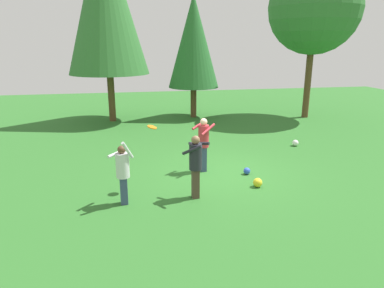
{
  "coord_description": "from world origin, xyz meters",
  "views": [
    {
      "loc": [
        -2.8,
        -10.2,
        4.02
      ],
      "look_at": [
        -0.92,
        -0.13,
        1.05
      ],
      "focal_mm": 32.59,
      "sensor_mm": 36.0,
      "label": 1
    }
  ],
  "objects": [
    {
      "name": "ground_plane",
      "position": [
        0.0,
        0.0,
        0.0
      ],
      "size": [
        40.0,
        40.0,
        0.0
      ],
      "primitive_type": "plane",
      "color": "#2D6B28"
    },
    {
      "name": "person_thrower",
      "position": [
        -3.0,
        -1.72,
        0.93
      ],
      "size": [
        0.66,
        0.66,
        1.73
      ],
      "rotation": [
        0.0,
        0.0,
        0.8
      ],
      "color": "#38476B",
      "rests_on": "ground_plane"
    },
    {
      "name": "person_catcher",
      "position": [
        -0.47,
        0.26,
        1.05
      ],
      "size": [
        0.76,
        0.73,
        1.75
      ],
      "rotation": [
        0.0,
        0.0,
        -2.56
      ],
      "color": "#38476B",
      "rests_on": "ground_plane"
    },
    {
      "name": "person_bystander",
      "position": [
        -1.11,
        -1.69,
        1.03
      ],
      "size": [
        0.76,
        0.74,
        1.73
      ],
      "rotation": [
        0.0,
        0.0,
        2.48
      ],
      "color": "#4C382D",
      "rests_on": "ground_plane"
    },
    {
      "name": "frisbee",
      "position": [
        -2.17,
        -0.87,
        1.81
      ],
      "size": [
        0.33,
        0.34,
        0.1
      ],
      "color": "orange"
    },
    {
      "name": "ball_white",
      "position": [
        3.83,
        2.38,
        0.13
      ],
      "size": [
        0.25,
        0.25,
        0.25
      ],
      "primitive_type": "sphere",
      "color": "white",
      "rests_on": "ground_plane"
    },
    {
      "name": "ball_yellow",
      "position": [
        0.8,
        -1.33,
        0.13
      ],
      "size": [
        0.27,
        0.27,
        0.27
      ],
      "primitive_type": "sphere",
      "color": "yellow",
      "rests_on": "ground_plane"
    },
    {
      "name": "ball_blue",
      "position": [
        0.83,
        -0.29,
        0.11
      ],
      "size": [
        0.22,
        0.22,
        0.22
      ],
      "primitive_type": "sphere",
      "color": "blue",
      "rests_on": "ground_plane"
    },
    {
      "name": "tree_center",
      "position": [
        0.85,
        8.86,
        4.1
      ],
      "size": [
        2.75,
        2.75,
        6.57
      ],
      "color": "brown",
      "rests_on": "ground_plane"
    },
    {
      "name": "tree_far_right",
      "position": [
        7.03,
        7.65,
        5.78
      ],
      "size": [
        4.8,
        4.8,
        8.2
      ],
      "color": "brown",
      "rests_on": "ground_plane"
    }
  ]
}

